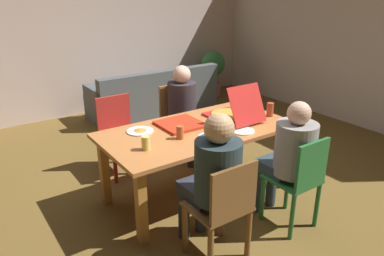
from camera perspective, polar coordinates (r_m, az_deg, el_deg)
name	(u,v)px	position (r m, az deg, el deg)	size (l,w,h in m)	color
ground_plane	(197,194)	(4.01, 0.83, -9.98)	(20.00, 20.00, 0.00)	brown
back_wall	(79,35)	(6.46, -16.89, 13.49)	(6.56, 0.12, 2.61)	beige
side_wall_right	(329,35)	(6.54, 20.14, 13.20)	(0.12, 5.63, 2.61)	beige
dining_table	(198,137)	(3.72, 0.88, -1.45)	(1.90, 0.99, 0.74)	#BE713A
chair_0	(299,180)	(3.40, 16.10, -7.61)	(0.39, 0.41, 0.88)	#266D35
person_0	(290,153)	(3.38, 14.71, -3.66)	(0.35, 0.54, 1.18)	#2B3D48
chair_1	(178,118)	(4.73, -2.11, 1.59)	(0.41, 0.46, 0.89)	olive
person_1	(185,105)	(4.55, -1.13, 3.51)	(0.35, 0.55, 1.17)	#3C304B
chair_2	(223,209)	(2.92, 4.79, -12.28)	(0.44, 0.41, 0.88)	brown
person_2	(213,173)	(2.88, 3.27, -6.95)	(0.36, 0.56, 1.22)	#2B2F3B
chair_3	(119,132)	(4.38, -11.12, -0.54)	(0.43, 0.43, 0.88)	#B62C25
pizza_box_0	(180,124)	(3.76, -1.79, 0.59)	(0.41, 0.41, 0.03)	red
pizza_box_1	(231,113)	(3.97, 6.01, 2.25)	(0.41, 0.58, 0.39)	red
plate_0	(211,137)	(3.46, 2.95, -1.42)	(0.25, 0.25, 0.01)	white
plate_1	(140,131)	(3.64, -7.95, -0.41)	(0.26, 0.26, 0.03)	white
plate_2	(243,131)	(3.64, 7.78, -0.44)	(0.23, 0.23, 0.01)	white
drinking_glass_0	(270,110)	(4.09, 11.85, 2.77)	(0.07, 0.07, 0.15)	#B54731
drinking_glass_1	(146,143)	(3.22, -7.07, -2.30)	(0.07, 0.07, 0.12)	#D9CB5F
drinking_glass_2	(246,102)	(4.30, 8.26, 3.92)	(0.07, 0.07, 0.15)	#B45331
drinking_glass_3	(180,132)	(3.42, -1.85, -0.67)	(0.07, 0.07, 0.12)	#B75026
couch	(154,98)	(6.34, -5.76, 4.64)	(2.14, 0.78, 0.78)	#4F5659
potted_plant	(213,69)	(7.34, 3.28, 8.98)	(0.44, 0.44, 0.87)	#B56E58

